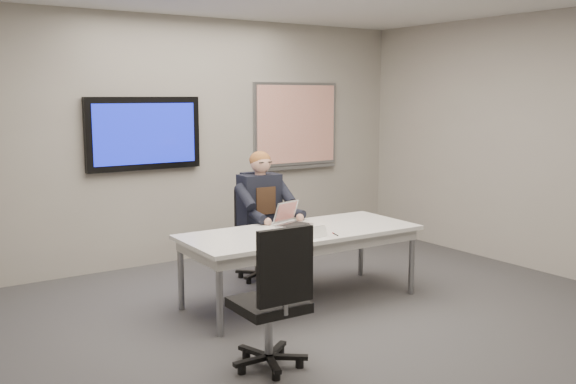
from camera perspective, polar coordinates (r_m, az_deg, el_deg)
floor at (r=5.28m, az=5.36°, el=-12.77°), size 6.00×6.00×0.02m
wall_back at (r=7.49m, az=-9.23°, el=4.54°), size 6.00×0.02×2.80m
conference_table at (r=5.95m, az=1.14°, el=-4.15°), size 2.24×0.98×0.68m
tv_display at (r=7.24m, az=-12.68°, el=5.09°), size 1.30×0.09×0.80m
whiteboard at (r=8.23m, az=0.72°, el=5.92°), size 1.25×0.08×1.10m
office_chair_far at (r=6.79m, az=-2.76°, el=-5.26°), size 0.51×0.51×0.93m
office_chair_near at (r=4.59m, az=-1.43°, el=-11.70°), size 0.51×0.51×1.05m
seated_person at (r=6.53m, az=-1.73°, el=-3.52°), size 0.43×0.73×1.35m
laptop at (r=6.14m, az=0.25°, el=-2.46°), size 0.37×0.38×0.22m
name_tent at (r=5.64m, az=2.39°, el=-3.56°), size 0.25×0.10×0.10m
pen at (r=5.75m, az=4.22°, el=-3.76°), size 0.05×0.13×0.01m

